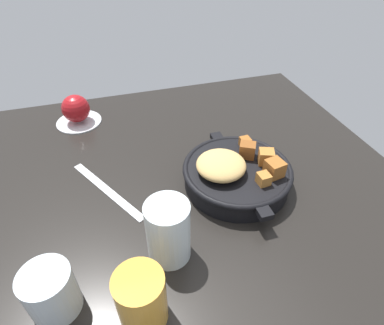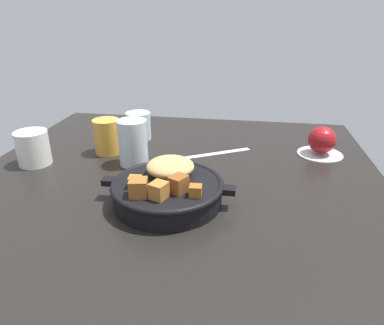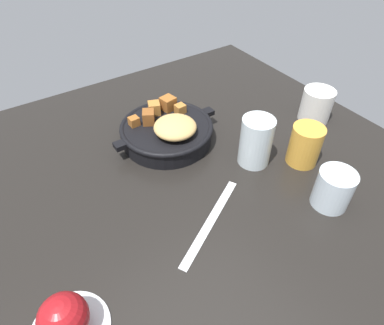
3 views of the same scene
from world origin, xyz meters
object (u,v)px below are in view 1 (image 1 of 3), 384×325
at_px(red_apple, 76,108).
at_px(butter_knife, 107,190).
at_px(juice_glass_amber, 141,299).
at_px(cast_iron_skillet, 236,173).
at_px(water_glass_short, 51,292).
at_px(water_glass_tall, 168,231).

xyz_separation_m(red_apple, butter_knife, (-0.28, -0.05, -0.04)).
relative_size(red_apple, juice_glass_amber, 0.77).
xyz_separation_m(cast_iron_skillet, red_apple, (0.34, 0.30, 0.01)).
xyz_separation_m(red_apple, water_glass_short, (-0.50, 0.04, -0.00)).
relative_size(butter_knife, juice_glass_amber, 2.49).
xyz_separation_m(cast_iron_skillet, juice_glass_amber, (-0.21, 0.23, 0.01)).
height_order(cast_iron_skillet, juice_glass_amber, juice_glass_amber).
relative_size(butter_knife, water_glass_tall, 2.03).
bearing_deg(juice_glass_amber, cast_iron_skillet, -46.87).
height_order(juice_glass_amber, water_glass_tall, water_glass_tall).
height_order(cast_iron_skillet, butter_knife, cast_iron_skillet).
distance_m(cast_iron_skillet, red_apple, 0.45).
relative_size(red_apple, water_glass_short, 0.89).
relative_size(water_glass_short, water_glass_tall, 0.71).
distance_m(red_apple, water_glass_tall, 0.48).
bearing_deg(red_apple, water_glass_short, 175.08).
distance_m(butter_knife, juice_glass_amber, 0.27).
bearing_deg(butter_knife, water_glass_short, 128.25).
bearing_deg(red_apple, juice_glass_amber, -172.40).
height_order(red_apple, water_glass_tall, water_glass_tall).
height_order(butter_knife, water_glass_short, water_glass_short).
relative_size(cast_iron_skillet, juice_glass_amber, 2.90).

